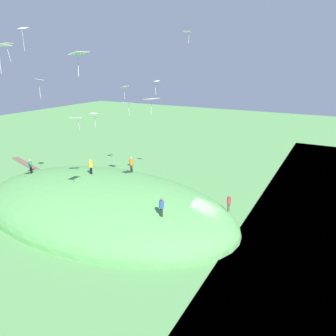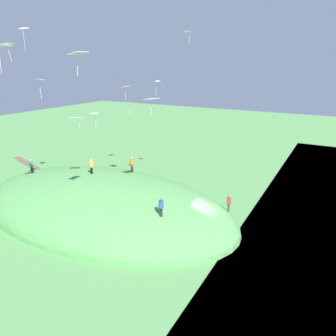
# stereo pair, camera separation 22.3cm
# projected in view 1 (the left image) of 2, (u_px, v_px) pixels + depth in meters

# --- Properties ---
(ground_plane) EXTENTS (160.00, 160.00, 0.00)m
(ground_plane) POSITION_uv_depth(u_px,v_px,m) (204.00, 228.00, 29.42)
(ground_plane) COLOR #599751
(grass_hill) EXTENTS (29.68, 17.17, 6.84)m
(grass_hill) POSITION_uv_depth(u_px,v_px,m) (102.00, 209.00, 33.30)
(grass_hill) COLOR #59A354
(grass_hill) RESTS_ON ground_plane
(dirt_path) EXTENTS (15.34, 5.80, 0.04)m
(dirt_path) POSITION_uv_depth(u_px,v_px,m) (34.00, 168.00, 46.26)
(dirt_path) COLOR brown
(dirt_path) RESTS_ON ground_plane
(person_near_shore) EXTENTS (0.58, 0.58, 1.63)m
(person_near_shore) POSITION_uv_depth(u_px,v_px,m) (91.00, 165.00, 33.40)
(person_near_shore) COLOR black
(person_near_shore) RESTS_ON grass_hill
(person_with_child) EXTENTS (0.49, 0.49, 1.80)m
(person_with_child) POSITION_uv_depth(u_px,v_px,m) (131.00, 163.00, 35.22)
(person_with_child) COLOR brown
(person_with_child) RESTS_ON grass_hill
(person_watching_kites) EXTENTS (0.52, 0.52, 1.72)m
(person_watching_kites) POSITION_uv_depth(u_px,v_px,m) (229.00, 201.00, 29.82)
(person_watching_kites) COLOR #51513E
(person_watching_kites) RESTS_ON grass_hill
(person_walking_path) EXTENTS (0.43, 0.43, 1.64)m
(person_walking_path) POSITION_uv_depth(u_px,v_px,m) (161.00, 205.00, 25.86)
(person_walking_path) COLOR #2E332A
(person_walking_path) RESTS_ON grass_hill
(person_on_hilltop) EXTENTS (0.45, 0.45, 1.66)m
(person_on_hilltop) POSITION_uv_depth(u_px,v_px,m) (30.00, 165.00, 35.99)
(person_on_hilltop) COLOR black
(person_on_hilltop) RESTS_ON grass_hill
(kite_0) EXTENTS (1.13, 1.01, 1.84)m
(kite_0) POSITION_uv_depth(u_px,v_px,m) (39.00, 80.00, 28.31)
(kite_0) COLOR white
(kite_1) EXTENTS (1.03, 1.22, 1.55)m
(kite_1) POSITION_uv_depth(u_px,v_px,m) (7.00, 45.00, 27.03)
(kite_1) COLOR silver
(kite_2) EXTENTS (1.19, 0.86, 1.95)m
(kite_2) POSITION_uv_depth(u_px,v_px,m) (2.00, 46.00, 21.72)
(kite_2) COLOR white
(kite_3) EXTENTS (0.78, 1.11, 1.46)m
(kite_3) POSITION_uv_depth(u_px,v_px,m) (79.00, 54.00, 19.16)
(kite_3) COLOR white
(kite_4) EXTENTS (1.06, 1.34, 1.35)m
(kite_4) POSITION_uv_depth(u_px,v_px,m) (151.00, 99.00, 25.31)
(kite_4) COLOR white
(kite_5) EXTENTS (0.99, 0.82, 2.07)m
(kite_5) POSITION_uv_depth(u_px,v_px,m) (23.00, 30.00, 28.59)
(kite_5) COLOR silver
(kite_6) EXTENTS (0.73, 0.55, 1.10)m
(kite_6) POSITION_uv_depth(u_px,v_px,m) (187.00, 32.00, 30.99)
(kite_6) COLOR white
(kite_7) EXTENTS (0.76, 0.67, 1.55)m
(kite_7) POSITION_uv_depth(u_px,v_px,m) (156.00, 82.00, 33.29)
(kite_7) COLOR white
(kite_8) EXTENTS (1.37, 1.27, 1.25)m
(kite_8) POSITION_uv_depth(u_px,v_px,m) (76.00, 118.00, 28.95)
(kite_8) COLOR silver
(kite_9) EXTENTS (0.79, 0.98, 1.73)m
(kite_9) POSITION_uv_depth(u_px,v_px,m) (125.00, 88.00, 39.54)
(kite_9) COLOR white
(kite_10) EXTENTS (0.84, 0.67, 1.57)m
(kite_10) POSITION_uv_depth(u_px,v_px,m) (94.00, 114.00, 32.92)
(kite_10) COLOR white
(kite_11) EXTENTS (1.15, 0.84, 1.53)m
(kite_11) POSITION_uv_depth(u_px,v_px,m) (128.00, 103.00, 35.55)
(kite_11) COLOR white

